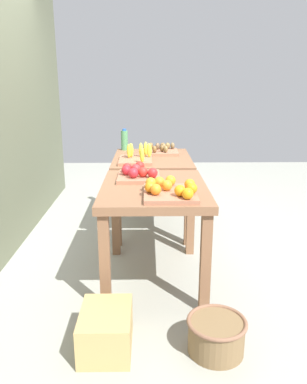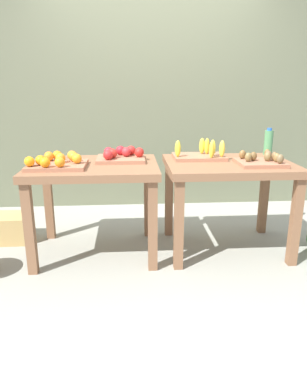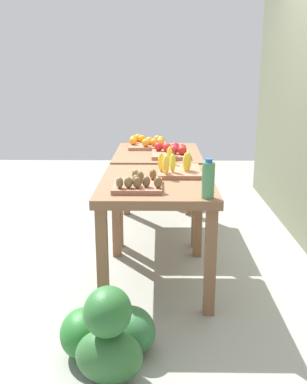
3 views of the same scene
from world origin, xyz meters
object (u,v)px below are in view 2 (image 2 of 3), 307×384
(display_table_right, at_px, (228,175))
(display_table_left, at_px, (94,178))
(kiwi_bin, at_px, (261,161))
(orange_bin, at_px, (57,162))
(water_bottle, at_px, (268,142))
(cardboard_produce_box, at_px, (7,228))
(apple_bin, at_px, (121,156))
(banana_crate, at_px, (201,154))

(display_table_right, bearing_deg, display_table_left, 180.00)
(display_table_left, xyz_separation_m, kiwi_bin, (1.35, -0.12, 0.15))
(display_table_left, relative_size, orange_bin, 2.28)
(kiwi_bin, xyz_separation_m, water_bottle, (0.22, 0.43, 0.08))
(water_bottle, bearing_deg, orange_bin, -167.19)
(kiwi_bin, bearing_deg, display_table_right, 152.23)
(kiwi_bin, distance_m, cardboard_produce_box, 2.34)
(water_bottle, bearing_deg, cardboard_produce_box, -179.73)
(display_table_right, distance_m, apple_bin, 0.92)
(orange_bin, relative_size, apple_bin, 1.14)
(display_table_left, distance_m, display_table_right, 1.12)
(apple_bin, distance_m, water_bottle, 1.36)
(apple_bin, bearing_deg, display_table_left, -150.13)
(orange_bin, distance_m, kiwi_bin, 1.62)
(display_table_left, height_order, water_bottle, water_bottle)
(banana_crate, distance_m, cardboard_produce_box, 1.90)
(display_table_left, xyz_separation_m, orange_bin, (-0.27, -0.11, 0.16))
(banana_crate, bearing_deg, orange_bin, -167.54)
(banana_crate, xyz_separation_m, cardboard_produce_box, (-1.76, 0.14, -0.70))
(display_table_right, height_order, cardboard_produce_box, display_table_right)
(display_table_left, bearing_deg, apple_bin, 29.87)
(display_table_left, height_order, apple_bin, apple_bin)
(apple_bin, relative_size, kiwi_bin, 1.11)
(display_table_left, bearing_deg, orange_bin, -158.47)
(display_table_right, distance_m, cardboard_produce_box, 2.07)
(orange_bin, xyz_separation_m, kiwi_bin, (1.62, -0.02, -0.01))
(kiwi_bin, bearing_deg, cardboard_produce_box, 169.18)
(orange_bin, relative_size, cardboard_produce_box, 1.14)
(orange_bin, bearing_deg, display_table_right, 4.34)
(display_table_left, distance_m, banana_crate, 0.94)
(apple_bin, distance_m, banana_crate, 0.69)
(kiwi_bin, bearing_deg, water_bottle, 63.41)
(display_table_left, xyz_separation_m, banana_crate, (0.91, 0.16, 0.16))
(apple_bin, distance_m, cardboard_produce_box, 1.29)
(orange_bin, height_order, water_bottle, water_bottle)
(display_table_left, height_order, banana_crate, banana_crate)
(cardboard_produce_box, bearing_deg, water_bottle, 0.27)
(water_bottle, bearing_deg, kiwi_bin, -116.59)
(banana_crate, height_order, kiwi_bin, banana_crate)
(cardboard_produce_box, bearing_deg, apple_bin, -9.13)
(orange_bin, relative_size, kiwi_bin, 1.27)
(display_table_right, bearing_deg, kiwi_bin, -27.77)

